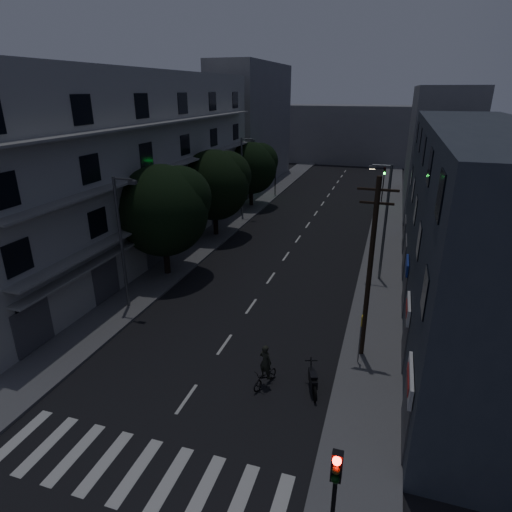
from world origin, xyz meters
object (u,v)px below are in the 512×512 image
Objects in this scene: traffic_signal_near at (335,488)px; bus_stop_sign at (361,331)px; cyclist at (265,372)px; motorcycle at (313,381)px; utility_pole at (370,267)px.

traffic_signal_near is 1.62× the size of bus_stop_sign.
cyclist is (-3.97, 7.17, -2.39)m from traffic_signal_near.
traffic_signal_near is at bearing -95.03° from motorcycle.
traffic_signal_near is 8.13m from motorcycle.
utility_pole is 4.25× the size of cyclist.
bus_stop_sign is at bearing 90.51° from traffic_signal_near.
motorcycle is 2.15m from cyclist.
utility_pole reaches higher than cyclist.
traffic_signal_near reaches higher than cyclist.
bus_stop_sign reaches higher than cyclist.
cyclist is at bearing 118.96° from traffic_signal_near.
motorcycle is at bearing 103.91° from traffic_signal_near.
cyclist is at bearing 169.52° from motorcycle.
bus_stop_sign is 1.31× the size of motorcycle.
bus_stop_sign is 1.19× the size of cyclist.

